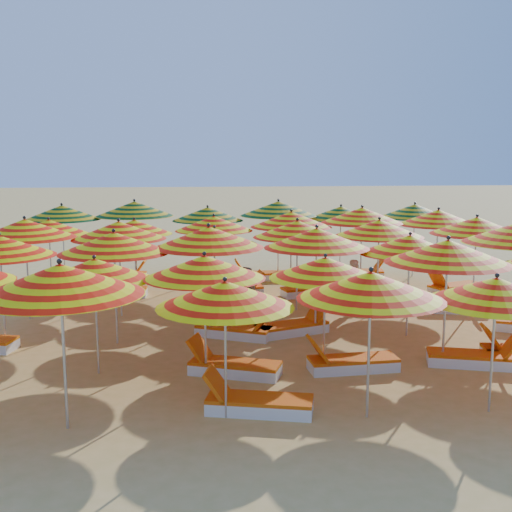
% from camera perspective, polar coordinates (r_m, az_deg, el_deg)
% --- Properties ---
extents(ground, '(120.00, 120.00, 0.00)m').
position_cam_1_polar(ground, '(15.66, 0.17, -6.08)').
color(ground, '#DEAF62').
rests_on(ground, ground).
extents(umbrella_1, '(3.12, 3.12, 2.62)m').
position_cam_1_polar(umbrella_1, '(9.81, -17.00, -2.03)').
color(umbrella_1, silver).
rests_on(umbrella_1, ground).
extents(umbrella_2, '(2.76, 2.76, 2.27)m').
position_cam_1_polar(umbrella_2, '(9.83, -2.77, -3.42)').
color(umbrella_2, silver).
rests_on(umbrella_2, ground).
extents(umbrella_3, '(2.33, 2.33, 2.42)m').
position_cam_1_polar(umbrella_3, '(9.97, 10.16, -2.60)').
color(umbrella_3, silver).
rests_on(umbrella_3, ground).
extents(umbrella_4, '(2.65, 2.65, 2.28)m').
position_cam_1_polar(umbrella_4, '(10.75, 20.57, -2.87)').
color(umbrella_4, silver).
rests_on(umbrella_4, ground).
extents(umbrella_7, '(2.79, 2.79, 2.27)m').
position_cam_1_polar(umbrella_7, '(12.20, -14.15, -1.18)').
color(umbrella_7, silver).
rests_on(umbrella_7, ground).
extents(umbrella_8, '(2.61, 2.61, 2.37)m').
position_cam_1_polar(umbrella_8, '(11.68, -4.60, -0.97)').
color(umbrella_8, silver).
rests_on(umbrella_8, ground).
extents(umbrella_9, '(2.18, 2.18, 2.26)m').
position_cam_1_polar(umbrella_9, '(12.14, 6.18, -1.04)').
color(umbrella_9, silver).
rests_on(umbrella_9, ground).
extents(umbrella_10, '(3.21, 3.21, 2.56)m').
position_cam_1_polar(umbrella_10, '(12.82, 16.68, 0.38)').
color(umbrella_10, silver).
rests_on(umbrella_10, ground).
extents(umbrella_12, '(2.56, 2.56, 2.47)m').
position_cam_1_polar(umbrella_12, '(14.58, -21.83, 0.82)').
color(umbrella_12, silver).
rests_on(umbrella_12, ground).
extents(umbrella_13, '(2.70, 2.70, 2.53)m').
position_cam_1_polar(umbrella_13, '(14.01, -12.52, 1.16)').
color(umbrella_13, silver).
rests_on(umbrella_13, ground).
extents(umbrella_14, '(2.59, 2.59, 2.60)m').
position_cam_1_polar(umbrella_14, '(14.16, -4.24, 1.68)').
color(umbrella_14, silver).
rests_on(umbrella_14, ground).
extents(umbrella_15, '(3.10, 3.10, 2.53)m').
position_cam_1_polar(umbrella_15, '(14.46, 5.41, 1.60)').
color(umbrella_15, silver).
rests_on(umbrella_15, ground).
extents(umbrella_16, '(2.65, 2.65, 2.39)m').
position_cam_1_polar(umbrella_16, '(14.67, 13.52, 0.99)').
color(umbrella_16, silver).
rests_on(umbrella_16, ground).
extents(umbrella_18, '(3.05, 3.05, 2.60)m').
position_cam_1_polar(umbrella_18, '(16.68, -19.85, 2.31)').
color(umbrella_18, silver).
rests_on(umbrella_18, ground).
extents(umbrella_19, '(2.89, 2.89, 2.50)m').
position_cam_1_polar(umbrella_19, '(16.37, -12.10, 2.25)').
color(umbrella_19, silver).
rests_on(umbrella_19, ground).
extents(umbrella_20, '(2.69, 2.69, 2.32)m').
position_cam_1_polar(umbrella_20, '(16.18, -3.71, 1.76)').
color(umbrella_20, silver).
rests_on(umbrella_20, ground).
extents(umbrella_21, '(2.74, 2.74, 2.45)m').
position_cam_1_polar(umbrella_21, '(16.65, 3.69, 2.41)').
color(umbrella_21, silver).
rests_on(umbrella_21, ground).
extents(umbrella_22, '(2.92, 2.92, 2.47)m').
position_cam_1_polar(umbrella_22, '(17.04, 10.89, 2.45)').
color(umbrella_22, silver).
rests_on(umbrella_22, ground).
extents(umbrella_23, '(3.11, 3.11, 2.54)m').
position_cam_1_polar(umbrella_23, '(17.65, 19.03, 2.56)').
color(umbrella_23, silver).
rests_on(umbrella_23, ground).
extents(umbrella_24, '(2.92, 2.92, 2.33)m').
position_cam_1_polar(umbrella_24, '(18.87, -17.94, 2.46)').
color(umbrella_24, silver).
rests_on(umbrella_24, ground).
extents(umbrella_25, '(2.46, 2.46, 2.29)m').
position_cam_1_polar(umbrella_25, '(18.61, -10.77, 2.55)').
color(umbrella_25, silver).
rests_on(umbrella_25, ground).
extents(umbrella_26, '(2.78, 2.78, 2.38)m').
position_cam_1_polar(umbrella_26, '(18.52, -3.77, 2.91)').
color(umbrella_26, silver).
rests_on(umbrella_26, ground).
extents(umbrella_27, '(2.89, 2.89, 2.51)m').
position_cam_1_polar(umbrella_27, '(18.56, 3.15, 3.27)').
color(umbrella_27, silver).
rests_on(umbrella_27, ground).
extents(umbrella_28, '(2.45, 2.45, 2.58)m').
position_cam_1_polar(umbrella_28, '(19.31, 9.41, 3.60)').
color(umbrella_28, silver).
rests_on(umbrella_28, ground).
extents(umbrella_29, '(2.71, 2.71, 2.53)m').
position_cam_1_polar(umbrella_29, '(19.62, 15.90, 3.32)').
color(umbrella_29, silver).
rests_on(umbrella_29, ground).
extents(umbrella_30, '(2.93, 2.93, 2.54)m').
position_cam_1_polar(umbrella_30, '(21.16, -16.87, 3.72)').
color(umbrella_30, silver).
rests_on(umbrella_30, ground).
extents(umbrella_31, '(2.90, 2.90, 2.64)m').
position_cam_1_polar(umbrella_31, '(20.93, -10.75, 4.15)').
color(umbrella_31, silver).
rests_on(umbrella_31, ground).
extents(umbrella_32, '(2.76, 2.76, 2.44)m').
position_cam_1_polar(umbrella_32, '(20.78, -4.32, 3.75)').
color(umbrella_32, silver).
rests_on(umbrella_32, ground).
extents(umbrella_33, '(2.65, 2.65, 2.63)m').
position_cam_1_polar(umbrella_33, '(20.79, 2.00, 4.25)').
color(umbrella_33, silver).
rests_on(umbrella_33, ground).
extents(umbrella_34, '(2.65, 2.65, 2.43)m').
position_cam_1_polar(umbrella_34, '(21.32, 7.55, 3.81)').
color(umbrella_34, silver).
rests_on(umbrella_34, ground).
extents(umbrella_35, '(2.62, 2.62, 2.49)m').
position_cam_1_polar(umbrella_35, '(21.90, 13.93, 3.91)').
color(umbrella_35, silver).
rests_on(umbrella_35, ground).
extents(lounger_0, '(1.82, 0.96, 0.69)m').
position_cam_1_polar(lounger_0, '(10.58, 0.06, -12.96)').
color(lounger_0, white).
rests_on(lounger_0, ground).
extents(lounger_1, '(1.83, 1.15, 0.69)m').
position_cam_1_polar(lounger_1, '(12.24, -2.08, -9.81)').
color(lounger_1, white).
rests_on(lounger_1, ground).
extents(lounger_2, '(1.77, 0.72, 0.69)m').
position_cam_1_polar(lounger_2, '(12.58, 8.42, -9.37)').
color(lounger_2, white).
rests_on(lounger_2, ground).
extents(lounger_3, '(1.82, 1.03, 0.69)m').
position_cam_1_polar(lounger_3, '(13.41, 18.86, -8.60)').
color(lounger_3, white).
rests_on(lounger_3, ground).
extents(lounger_6, '(1.82, 1.23, 0.69)m').
position_cam_1_polar(lounger_6, '(14.57, -1.78, -6.65)').
color(lounger_6, white).
rests_on(lounger_6, ground).
extents(lounger_7, '(1.82, 1.17, 0.69)m').
position_cam_1_polar(lounger_7, '(14.86, 3.32, -6.35)').
color(lounger_7, white).
rests_on(lounger_7, ground).
extents(lounger_9, '(1.81, 0.88, 0.69)m').
position_cam_1_polar(lounger_9, '(17.61, 17.46, -4.27)').
color(lounger_9, white).
rests_on(lounger_9, ground).
extents(lounger_10, '(1.76, 0.66, 0.69)m').
position_cam_1_polar(lounger_10, '(18.96, -12.40, -3.10)').
color(lounger_10, white).
rests_on(lounger_10, ground).
extents(lounger_11, '(1.79, 0.77, 0.69)m').
position_cam_1_polar(lounger_11, '(18.76, -1.87, -3.01)').
color(lounger_11, white).
rests_on(lounger_11, ground).
extents(lounger_12, '(1.82, 1.00, 0.69)m').
position_cam_1_polar(lounger_12, '(18.76, 5.00, -3.04)').
color(lounger_12, white).
rests_on(lounger_12, ground).
extents(lounger_13, '(1.82, 1.20, 0.69)m').
position_cam_1_polar(lounger_13, '(19.24, 7.72, -2.78)').
color(lounger_13, white).
rests_on(lounger_13, ground).
extents(lounger_14, '(1.82, 1.17, 0.69)m').
position_cam_1_polar(lounger_14, '(19.91, 17.23, -2.71)').
color(lounger_14, white).
rests_on(lounger_14, ground).
extents(lounger_15, '(1.78, 0.74, 0.69)m').
position_cam_1_polar(lounger_15, '(21.28, -11.92, -1.73)').
color(lounger_15, white).
rests_on(lounger_15, ground).
extents(lounger_16, '(1.74, 0.60, 0.69)m').
position_cam_1_polar(lounger_16, '(20.89, 0.38, -1.73)').
color(lounger_16, white).
rests_on(lounger_16, ground).
extents(lounger_17, '(1.79, 0.80, 0.69)m').
position_cam_1_polar(lounger_17, '(21.54, 9.11, -1.51)').
color(lounger_17, white).
rests_on(lounger_17, ground).
extents(beachgoer_b, '(0.77, 0.66, 1.37)m').
position_cam_1_polar(beachgoer_b, '(15.73, -0.98, -3.44)').
color(beachgoer_b, tan).
rests_on(beachgoer_b, ground).
extents(beachgoer_a, '(0.59, 0.60, 1.39)m').
position_cam_1_polar(beachgoer_a, '(16.84, 8.81, -2.66)').
color(beachgoer_a, tan).
rests_on(beachgoer_a, ground).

